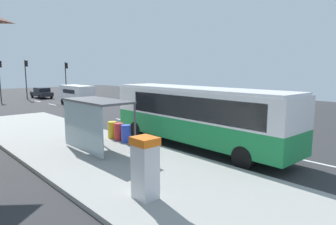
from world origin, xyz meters
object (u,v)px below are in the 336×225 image
object	(u,v)px
traffic_light_far_side	(0,74)
traffic_light_median	(26,73)
ticket_machine	(145,167)
white_van	(77,94)
bus_shelter	(92,112)
bus	(196,113)
recycling_bin_red	(119,132)
sedan_near	(42,93)
recycling_bin_yellow	(112,130)
recycling_bin_blue	(126,133)
traffic_light_near_side	(66,74)

from	to	relation	value
traffic_light_far_side	traffic_light_median	size ratio (longest dim) A/B	0.97
ticket_machine	traffic_light_far_side	world-z (taller)	traffic_light_far_side
white_van	bus_shelter	distance (m)	21.44
bus	recycling_bin_red	bearing A→B (deg)	124.53
bus	ticket_machine	xyz separation A→B (m)	(-6.17, -3.46, -0.67)
sedan_near	bus_shelter	bearing A→B (deg)	-105.57
ticket_machine	recycling_bin_yellow	size ratio (longest dim) A/B	2.04
sedan_near	bus_shelter	world-z (taller)	bus_shelter
recycling_bin_yellow	recycling_bin_blue	bearing A→B (deg)	-90.00
recycling_bin_red	recycling_bin_yellow	distance (m)	0.70
traffic_light_far_side	traffic_light_median	xyz separation A→B (m)	(3.50, 0.80, 0.08)
traffic_light_near_side	bus_shelter	size ratio (longest dim) A/B	1.30
sedan_near	recycling_bin_red	bearing A→B (deg)	-102.15
traffic_light_far_side	traffic_light_near_side	bearing A→B (deg)	-5.31
recycling_bin_yellow	traffic_light_median	xyz separation A→B (m)	(4.59, 29.62, 2.95)
sedan_near	ticket_machine	bearing A→B (deg)	-105.28
white_van	recycling_bin_blue	size ratio (longest dim) A/B	5.49
white_van	recycling_bin_blue	bearing A→B (deg)	-108.39
sedan_near	recycling_bin_yellow	size ratio (longest dim) A/B	4.66
white_van	traffic_light_near_side	bearing A→B (deg)	72.05
traffic_light_far_side	bus_shelter	distance (m)	30.81
white_van	recycling_bin_blue	xyz separation A→B (m)	(-6.40, -19.24, -0.69)
ticket_machine	traffic_light_near_side	distance (m)	38.28
white_van	bus_shelter	world-z (taller)	bus_shelter
recycling_bin_blue	recycling_bin_red	distance (m)	0.70
white_van	traffic_light_median	xyz separation A→B (m)	(-1.81, 11.78, 2.26)
bus_shelter	traffic_light_far_side	bearing A→B (deg)	83.83
recycling_bin_blue	traffic_light_near_side	xyz separation A→B (m)	(9.70, 29.42, 2.79)
ticket_machine	bus_shelter	bearing A→B (deg)	76.25
traffic_light_near_side	traffic_light_far_side	distance (m)	8.64
sedan_near	bus_shelter	size ratio (longest dim) A/B	1.11
bus	ticket_machine	world-z (taller)	bus
bus	sedan_near	world-z (taller)	bus
ticket_machine	recycling_bin_yellow	xyz separation A→B (m)	(3.68, 7.77, -0.52)
bus	recycling_bin_yellow	world-z (taller)	bus
recycling_bin_red	traffic_light_far_side	xyz separation A→B (m)	(1.10, 29.52, 2.87)
ticket_machine	recycling_bin_blue	size ratio (longest dim) A/B	2.04
bus	sedan_near	xyz separation A→B (m)	(4.01, 33.82, -1.05)
traffic_light_near_side	traffic_light_median	world-z (taller)	traffic_light_median
traffic_light_near_side	recycling_bin_red	bearing A→B (deg)	-108.66
recycling_bin_blue	bus_shelter	bearing A→B (deg)	-170.32
ticket_machine	recycling_bin_blue	world-z (taller)	ticket_machine
bus	white_van	xyz separation A→B (m)	(3.91, 22.16, -0.50)
sedan_near	bus_shelter	distance (m)	32.50
bus	traffic_light_near_side	xyz separation A→B (m)	(7.21, 32.34, 1.61)
recycling_bin_blue	traffic_light_near_side	distance (m)	31.10
white_van	ticket_machine	bearing A→B (deg)	-111.48
white_van	recycling_bin_yellow	xyz separation A→B (m)	(-6.40, -17.84, -0.69)
sedan_near	recycling_bin_yellow	distance (m)	30.21
white_van	traffic_light_median	size ratio (longest dim) A/B	0.96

